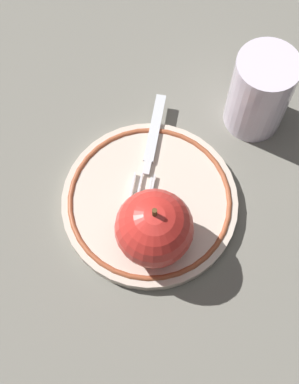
# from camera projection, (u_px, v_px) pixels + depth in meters

# --- Properties ---
(ground_plane) EXTENTS (2.00, 2.00, 0.00)m
(ground_plane) POSITION_uv_depth(u_px,v_px,m) (154.00, 202.00, 0.62)
(ground_plane) COLOR slate
(plate) EXTENTS (0.20, 0.20, 0.02)m
(plate) POSITION_uv_depth(u_px,v_px,m) (150.00, 202.00, 0.61)
(plate) COLOR beige
(plate) RESTS_ON ground_plane
(apple_red_whole) EXTENTS (0.08, 0.08, 0.09)m
(apple_red_whole) POSITION_uv_depth(u_px,v_px,m) (154.00, 228.00, 0.54)
(apple_red_whole) COLOR red
(apple_red_whole) RESTS_ON plate
(fork) EXTENTS (0.12, 0.14, 0.00)m
(fork) POSITION_uv_depth(u_px,v_px,m) (150.00, 152.00, 0.62)
(fork) COLOR silver
(fork) RESTS_ON plate
(drinking_glass) EXTENTS (0.07, 0.07, 0.11)m
(drinking_glass) POSITION_uv_depth(u_px,v_px,m) (257.00, 90.00, 0.61)
(drinking_glass) COLOR silver
(drinking_glass) RESTS_ON ground_plane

